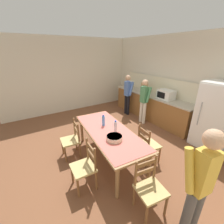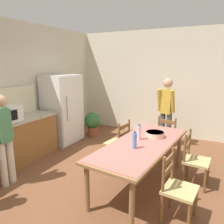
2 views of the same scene
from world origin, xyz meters
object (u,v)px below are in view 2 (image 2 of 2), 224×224
at_px(person_by_table, 166,109).
at_px(chair_side_near_right, 194,160).
at_px(person_at_counter, 4,136).
at_px(microwave, 6,114).
at_px(chair_side_far_right, 118,143).
at_px(bottle_off_centre, 139,132).
at_px(potted_plant, 93,122).
at_px(chair_side_near_left, 177,188).
at_px(refrigerator, 63,109).
at_px(serving_bowl, 155,134).
at_px(chair_head_end, 168,137).
at_px(dining_table, 142,147).
at_px(bottle_near_centre, 135,141).

bearing_deg(person_by_table, chair_side_near_right, 38.08).
xyz_separation_m(chair_side_near_right, person_at_counter, (-1.43, 2.79, 0.42)).
distance_m(microwave, chair_side_near_right, 3.50).
height_order(chair_side_far_right, person_by_table, person_by_table).
bearing_deg(bottle_off_centre, potted_plant, 50.00).
relative_size(chair_side_near_left, person_at_counter, 0.59).
xyz_separation_m(refrigerator, chair_side_far_right, (-0.51, -1.83, -0.42)).
height_order(refrigerator, serving_bowl, refrigerator).
distance_m(bottle_off_centre, person_at_counter, 2.22).
relative_size(microwave, chair_head_end, 0.55).
bearing_deg(serving_bowl, refrigerator, 75.32).
xyz_separation_m(microwave, person_at_counter, (-0.46, -0.52, -0.20)).
height_order(dining_table, chair_side_far_right, chair_side_far_right).
bearing_deg(chair_head_end, person_at_counter, 57.01).
height_order(person_by_table, potted_plant, person_by_table).
height_order(refrigerator, microwave, refrigerator).
distance_m(microwave, person_at_counter, 0.72).
height_order(chair_side_near_right, person_by_table, person_by_table).
distance_m(refrigerator, chair_side_far_right, 1.94).
relative_size(bottle_off_centre, person_by_table, 0.16).
bearing_deg(person_at_counter, serving_bowl, -146.87).
height_order(dining_table, bottle_near_centre, bottle_near_centre).
height_order(chair_head_end, potted_plant, chair_head_end).
bearing_deg(potted_plant, dining_table, -130.56).
distance_m(bottle_off_centre, serving_bowl, 0.34).
height_order(refrigerator, dining_table, refrigerator).
bearing_deg(bottle_near_centre, person_at_counter, 110.04).
bearing_deg(dining_table, chair_head_end, -4.87).
xyz_separation_m(chair_side_near_right, potted_plant, (1.36, 2.86, -0.06)).
xyz_separation_m(dining_table, chair_side_near_left, (-0.56, -0.69, -0.24)).
height_order(chair_side_far_right, chair_side_near_left, same).
height_order(bottle_near_centre, potted_plant, bottle_near_centre).
bearing_deg(potted_plant, bottle_off_centre, -130.00).
height_order(refrigerator, potted_plant, refrigerator).
height_order(bottle_near_centre, chair_side_near_left, bottle_near_centre).
distance_m(bottle_off_centre, person_by_table, 1.83).
relative_size(chair_head_end, potted_plant, 1.36).
relative_size(microwave, serving_bowl, 1.56).
height_order(chair_side_near_left, chair_side_near_right, same).
relative_size(bottle_off_centre, serving_bowl, 0.84).
distance_m(microwave, potted_plant, 2.46).
relative_size(refrigerator, person_by_table, 1.04).
bearing_deg(chair_side_far_right, serving_bowl, 85.19).
bearing_deg(microwave, chair_side_near_left, -90.34).
bearing_deg(dining_table, potted_plant, 49.44).
bearing_deg(person_by_table, dining_table, 11.02).
bearing_deg(dining_table, refrigerator, 67.07).
bearing_deg(serving_bowl, chair_side_near_right, -85.72).
bearing_deg(chair_side_near_right, chair_head_end, 36.99).
distance_m(chair_side_far_right, chair_head_end, 1.16).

